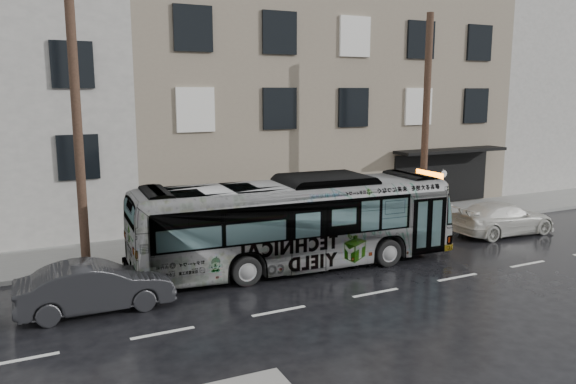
# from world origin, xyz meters

# --- Properties ---
(ground) EXTENTS (120.00, 120.00, 0.00)m
(ground) POSITION_xyz_m (0.00, 0.00, 0.00)
(ground) COLOR black
(ground) RESTS_ON ground
(sidewalk) EXTENTS (90.00, 3.60, 0.15)m
(sidewalk) POSITION_xyz_m (0.00, 4.90, 0.07)
(sidewalk) COLOR gray
(sidewalk) RESTS_ON ground
(building_taupe) EXTENTS (20.00, 12.00, 11.00)m
(building_taupe) POSITION_xyz_m (5.00, 12.70, 5.50)
(building_taupe) COLOR gray
(building_taupe) RESTS_ON ground
(building_filler) EXTENTS (18.00, 12.00, 12.00)m
(building_filler) POSITION_xyz_m (24.00, 12.70, 6.00)
(building_filler) COLOR #B6B2AB
(building_filler) RESTS_ON ground
(utility_pole_front) EXTENTS (0.30, 0.30, 9.00)m
(utility_pole_front) POSITION_xyz_m (6.50, 3.30, 4.65)
(utility_pole_front) COLOR #4A3225
(utility_pole_front) RESTS_ON sidewalk
(utility_pole_rear) EXTENTS (0.30, 0.30, 9.00)m
(utility_pole_rear) POSITION_xyz_m (-7.50, 3.30, 4.65)
(utility_pole_rear) COLOR #4A3225
(utility_pole_rear) RESTS_ON sidewalk
(sign_post) EXTENTS (0.06, 0.06, 2.40)m
(sign_post) POSITION_xyz_m (7.60, 3.30, 1.35)
(sign_post) COLOR slate
(sign_post) RESTS_ON sidewalk
(bus) EXTENTS (11.32, 3.31, 3.11)m
(bus) POSITION_xyz_m (-1.00, 0.81, 1.56)
(bus) COLOR #B2B2B2
(bus) RESTS_ON ground
(white_sedan) EXTENTS (4.75, 2.10, 1.36)m
(white_sedan) POSITION_xyz_m (8.87, 0.96, 0.68)
(white_sedan) COLOR beige
(white_sedan) RESTS_ON ground
(dark_sedan) EXTENTS (4.15, 1.50, 1.36)m
(dark_sedan) POSITION_xyz_m (-7.67, -0.23, 0.68)
(dark_sedan) COLOR black
(dark_sedan) RESTS_ON ground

